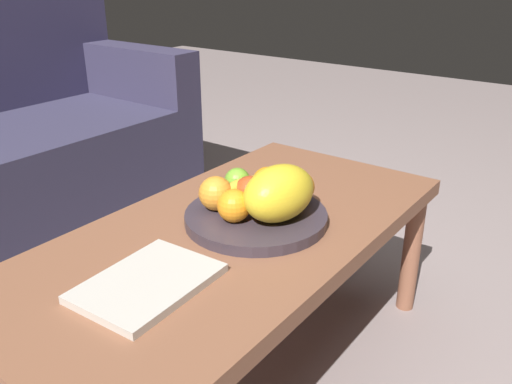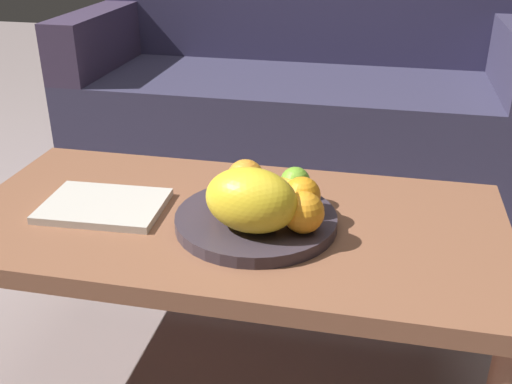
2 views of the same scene
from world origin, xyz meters
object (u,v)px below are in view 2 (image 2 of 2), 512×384
orange_right (246,178)px  banana_bunch (270,192)px  orange_left (302,195)px  apple_front (268,192)px  coffee_table (231,236)px  orange_back (303,212)px  couch (297,96)px  fruit_bowl (256,220)px  apple_left (295,182)px  magazine (104,206)px  melon_large_front (251,200)px  orange_front (226,192)px

orange_right → banana_bunch: orange_right is taller
orange_left → apple_front: size_ratio=1.02×
orange_right → coffee_table: bearing=-106.7°
orange_right → orange_back: 0.19m
couch → fruit_bowl: 1.25m
coffee_table → orange_right: bearing=73.3°
fruit_bowl → orange_left: size_ratio=4.32×
couch → fruit_bowl: bearing=-85.4°
fruit_bowl → orange_back: bearing=-24.8°
couch → orange_left: bearing=-81.2°
apple_front → apple_left: bearing=58.2°
coffee_table → banana_bunch: size_ratio=7.01×
orange_left → magazine: bearing=-176.3°
melon_large_front → orange_front: (-0.07, 0.07, -0.02)m
orange_front → magazine: size_ratio=0.29×
orange_back → banana_bunch: (-0.08, 0.10, -0.01)m
melon_large_front → magazine: (-0.33, 0.06, -0.08)m
orange_right → magazine: size_ratio=0.32×
banana_bunch → magazine: 0.35m
banana_bunch → magazine: bearing=-171.5°
banana_bunch → orange_right: bearing=153.0°
fruit_bowl → orange_front: orange_front is taller
magazine → couch: bearing=76.8°
orange_back → apple_front: orange_back is taller
orange_back → apple_front: (-0.08, 0.08, -0.00)m
orange_front → apple_front: size_ratio=0.99×
coffee_table → melon_large_front: bearing=-53.4°
couch → orange_back: couch is taller
banana_bunch → apple_front: bearing=-88.7°
couch → magazine: size_ratio=6.80×
coffee_table → magazine: bearing=-175.4°
orange_back → banana_bunch: bearing=129.7°
orange_back → banana_bunch: 0.13m
coffee_table → apple_front: size_ratio=15.16×
coffee_table → apple_left: size_ratio=17.60×
orange_left → apple_front: orange_left is taller
orange_left → apple_front: 0.07m
orange_left → orange_right: 0.14m
orange_right → magazine: bearing=-164.4°
couch → apple_front: couch is taller
couch → orange_front: couch is taller
couch → orange_left: 1.24m
orange_left → apple_front: (-0.07, 0.00, -0.00)m
orange_back → apple_left: orange_back is taller
melon_large_front → apple_left: (0.06, 0.16, -0.03)m
orange_front → couch: bearing=91.7°
orange_front → orange_back: (0.16, -0.06, 0.00)m
melon_large_front → banana_bunch: 0.12m
melon_large_front → orange_back: bearing=7.6°
coffee_table → orange_front: size_ratio=15.32×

